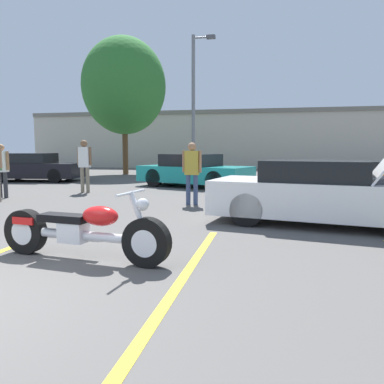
{
  "coord_description": "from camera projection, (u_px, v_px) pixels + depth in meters",
  "views": [
    {
      "loc": [
        3.19,
        -2.74,
        1.47
      ],
      "look_at": [
        2.01,
        2.98,
        0.8
      ],
      "focal_mm": 35.0,
      "sensor_mm": 36.0,
      "label": 1
    }
  ],
  "objects": [
    {
      "name": "parking_stripe_back",
      "position": [
        185.0,
        275.0,
        4.39
      ],
      "size": [
        0.12,
        4.57,
        0.01
      ],
      "primitive_type": "cube",
      "color": "yellow",
      "rests_on": "ground"
    },
    {
      "name": "parked_car_mid_row",
      "position": [
        194.0,
        171.0,
        14.67
      ],
      "size": [
        4.73,
        3.28,
        1.28
      ],
      "rotation": [
        0.0,
        0.0,
        -0.34
      ],
      "color": "teal",
      "rests_on": "ground"
    },
    {
      "name": "light_pole",
      "position": [
        195.0,
        100.0,
        19.25
      ],
      "size": [
        1.21,
        0.28,
        7.21
      ],
      "color": "slate",
      "rests_on": "ground"
    },
    {
      "name": "show_car_hood_open",
      "position": [
        325.0,
        193.0,
        7.29
      ],
      "size": [
        4.55,
        2.51,
        2.1
      ],
      "rotation": [
        0.0,
        0.0,
        -0.19
      ],
      "color": "white",
      "rests_on": "ground"
    },
    {
      "name": "parked_car_left_row",
      "position": [
        35.0,
        168.0,
        17.22
      ],
      "size": [
        4.32,
        2.29,
        1.29
      ],
      "rotation": [
        0.0,
        0.0,
        0.12
      ],
      "color": "black",
      "rests_on": "ground"
    },
    {
      "name": "far_building",
      "position": [
        229.0,
        138.0,
        29.79
      ],
      "size": [
        32.0,
        4.2,
        4.4
      ],
      "color": "#B2AD9E",
      "rests_on": "ground"
    },
    {
      "name": "motorcycle",
      "position": [
        82.0,
        231.0,
        4.97
      ],
      "size": [
        2.51,
        0.73,
        0.95
      ],
      "rotation": [
        0.0,
        0.0,
        -0.13
      ],
      "color": "black",
      "rests_on": "ground"
    },
    {
      "name": "spectator_midground",
      "position": [
        2.0,
        166.0,
        11.24
      ],
      "size": [
        0.52,
        0.21,
        1.62
      ],
      "color": "#333338",
      "rests_on": "ground"
    },
    {
      "name": "spectator_by_show_car",
      "position": [
        84.0,
        161.0,
        12.59
      ],
      "size": [
        0.52,
        0.23,
        1.77
      ],
      "color": "gray",
      "rests_on": "ground"
    },
    {
      "name": "spectator_far_lot",
      "position": [
        192.0,
        168.0,
        9.86
      ],
      "size": [
        0.52,
        0.22,
        1.64
      ],
      "color": "#38476B",
      "rests_on": "ground"
    },
    {
      "name": "tree_background",
      "position": [
        124.0,
        86.0,
        21.41
      ],
      "size": [
        4.78,
        4.78,
        7.81
      ],
      "color": "brown",
      "rests_on": "ground"
    }
  ]
}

